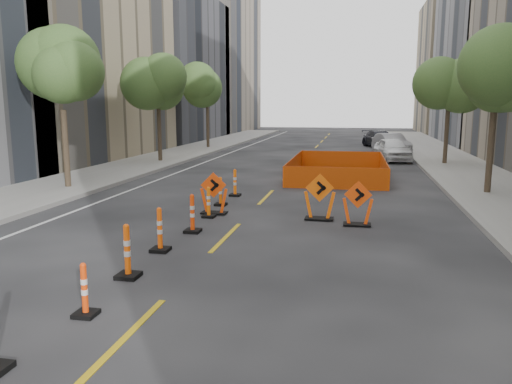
% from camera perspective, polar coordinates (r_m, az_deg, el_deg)
% --- Properties ---
extents(ground_plane, '(140.00, 140.00, 0.00)m').
position_cam_1_polar(ground_plane, '(9.84, -9.54, -11.07)').
color(ground_plane, black).
extents(sidewalk_left, '(4.00, 90.00, 0.15)m').
position_cam_1_polar(sidewalk_left, '(24.24, -19.36, 1.25)').
color(sidewalk_left, gray).
rests_on(sidewalk_left, ground).
extents(sidewalk_right, '(4.00, 90.00, 0.15)m').
position_cam_1_polar(sidewalk_right, '(21.59, 26.43, -0.24)').
color(sidewalk_right, gray).
rests_on(sidewalk_right, ground).
extents(bld_left_d, '(12.00, 16.00, 14.00)m').
position_cam_1_polar(bld_left_d, '(52.04, -11.93, 13.60)').
color(bld_left_d, '#4C4C51').
rests_on(bld_left_d, ground).
extents(bld_left_e, '(12.00, 20.00, 20.00)m').
position_cam_1_polar(bld_left_e, '(67.62, -6.33, 15.42)').
color(bld_left_e, gray).
rests_on(bld_left_e, ground).
extents(bld_right_e, '(12.00, 14.00, 16.00)m').
position_cam_1_polar(bld_right_e, '(68.67, 23.54, 12.91)').
color(bld_right_e, tan).
rests_on(bld_right_e, ground).
extents(tree_l_b, '(2.80, 2.80, 5.95)m').
position_cam_1_polar(tree_l_b, '(22.00, -21.37, 11.94)').
color(tree_l_b, '#382B1E').
rests_on(tree_l_b, ground).
extents(tree_l_c, '(2.80, 2.80, 5.95)m').
position_cam_1_polar(tree_l_c, '(30.90, -11.14, 11.67)').
color(tree_l_c, '#382B1E').
rests_on(tree_l_c, ground).
extents(tree_l_d, '(2.80, 2.80, 5.95)m').
position_cam_1_polar(tree_l_d, '(40.32, -5.60, 11.36)').
color(tree_l_d, '#382B1E').
rests_on(tree_l_d, ground).
extents(tree_r_b, '(2.80, 2.80, 5.95)m').
position_cam_1_polar(tree_r_b, '(21.19, 25.78, 11.75)').
color(tree_r_b, '#382B1E').
rests_on(tree_r_b, ground).
extents(tree_r_c, '(2.80, 2.80, 5.95)m').
position_cam_1_polar(tree_r_c, '(30.98, 21.24, 11.18)').
color(tree_r_c, '#382B1E').
rests_on(tree_r_c, ground).
extents(channelizer_2, '(0.37, 0.37, 0.93)m').
position_cam_1_polar(channelizer_2, '(8.94, -19.02, -10.50)').
color(channelizer_2, '#FF400A').
rests_on(channelizer_2, ground).
extents(channelizer_3, '(0.45, 0.45, 1.14)m').
position_cam_1_polar(channelizer_3, '(10.55, -14.50, -6.55)').
color(channelizer_3, '#F5560A').
rests_on(channelizer_3, ground).
extents(channelizer_4, '(0.43, 0.43, 1.09)m').
position_cam_1_polar(channelizer_4, '(12.25, -10.94, -4.23)').
color(channelizer_4, '#F6530A').
rests_on(channelizer_4, ground).
extents(channelizer_5, '(0.43, 0.43, 1.08)m').
position_cam_1_polar(channelizer_5, '(13.91, -7.29, -2.43)').
color(channelizer_5, '#E73B09').
rests_on(channelizer_5, ground).
extents(channelizer_6, '(0.39, 0.39, 0.98)m').
position_cam_1_polar(channelizer_6, '(15.72, -5.44, -1.16)').
color(channelizer_6, orange).
rests_on(channelizer_6, ground).
extents(channelizer_7, '(0.40, 0.40, 1.02)m').
position_cam_1_polar(channelizer_7, '(17.54, -4.08, 0.09)').
color(channelizer_7, '#D95609').
rests_on(channelizer_7, ground).
extents(channelizer_8, '(0.42, 0.42, 1.06)m').
position_cam_1_polar(channelizer_8, '(19.33, -2.42, 1.08)').
color(channelizer_8, '#FF640A').
rests_on(channelizer_8, ground).
extents(chevron_sign_left, '(1.02, 0.75, 1.37)m').
position_cam_1_polar(chevron_sign_left, '(16.16, -4.84, -0.14)').
color(chevron_sign_left, '#E13F09').
rests_on(chevron_sign_left, ground).
extents(chevron_sign_center, '(1.04, 0.73, 1.44)m').
position_cam_1_polar(chevron_sign_center, '(15.40, 7.28, -0.55)').
color(chevron_sign_center, '#ED5B0A').
rests_on(chevron_sign_center, ground).
extents(chevron_sign_right, '(0.89, 0.53, 1.33)m').
position_cam_1_polar(chevron_sign_right, '(14.85, 11.56, -1.29)').
color(chevron_sign_right, '#E34009').
rests_on(chevron_sign_right, ground).
extents(safety_fence, '(4.43, 7.48, 0.93)m').
position_cam_1_polar(safety_fence, '(24.79, 9.37, 2.78)').
color(safety_fence, orange).
rests_on(safety_fence, ground).
extents(parked_car_near, '(2.45, 4.50, 1.45)m').
position_cam_1_polar(parked_car_near, '(32.63, 15.33, 4.72)').
color(parked_car_near, white).
rests_on(parked_car_near, ground).
extents(parked_car_mid, '(2.74, 4.65, 1.45)m').
position_cam_1_polar(parked_car_mid, '(37.54, 15.20, 5.36)').
color(parked_car_mid, gray).
rests_on(parked_car_mid, ground).
extents(parked_car_far, '(3.31, 5.12, 1.38)m').
position_cam_1_polar(parked_car_far, '(42.74, 13.99, 5.89)').
color(parked_car_far, black).
rests_on(parked_car_far, ground).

